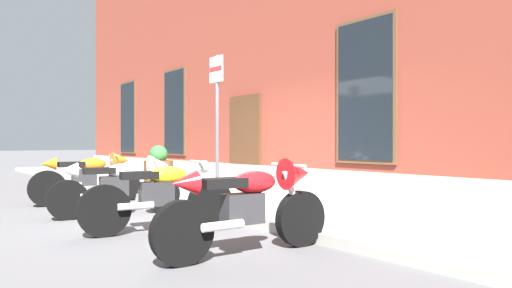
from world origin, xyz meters
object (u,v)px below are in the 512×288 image
motorcycle_red_sport (253,202)px  parking_sign (217,108)px  barrel_planter (159,172)px  motorcycle_orange_sport (91,175)px  motorcycle_yellow_naked (162,196)px  motorcycle_white_sport (122,182)px

motorcycle_red_sport → parking_sign: 3.10m
parking_sign → barrel_planter: parking_sign is taller
motorcycle_red_sport → motorcycle_orange_sport: bearing=-179.8°
parking_sign → motorcycle_yellow_naked: bearing=-60.6°
barrel_planter → motorcycle_orange_sport: bearing=-85.7°
barrel_planter → motorcycle_red_sport: bearing=-16.3°
motorcycle_orange_sport → parking_sign: (2.50, 1.30, 1.24)m
motorcycle_orange_sport → motorcycle_red_sport: bearing=0.2°
motorcycle_yellow_naked → barrel_planter: barrel_planter is taller
motorcycle_orange_sport → motorcycle_white_sport: size_ratio=0.99×
motorcycle_orange_sport → motorcycle_yellow_naked: (3.33, -0.18, -0.08)m
motorcycle_red_sport → parking_sign: bearing=153.3°
motorcycle_red_sport → parking_sign: parking_sign is taller
motorcycle_orange_sport → motorcycle_yellow_naked: 3.34m
motorcycle_orange_sport → barrel_planter: barrel_planter is taller
motorcycle_white_sport → motorcycle_red_sport: size_ratio=1.00×
motorcycle_yellow_naked → motorcycle_red_sport: bearing=6.6°
motorcycle_orange_sport → motorcycle_red_sport: motorcycle_red_sport is taller
motorcycle_red_sport → barrel_planter: barrel_planter is taller
motorcycle_orange_sport → motorcycle_white_sport: motorcycle_orange_sport is taller
motorcycle_white_sport → parking_sign: (0.74, 1.38, 1.25)m
parking_sign → barrel_planter: size_ratio=2.56×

